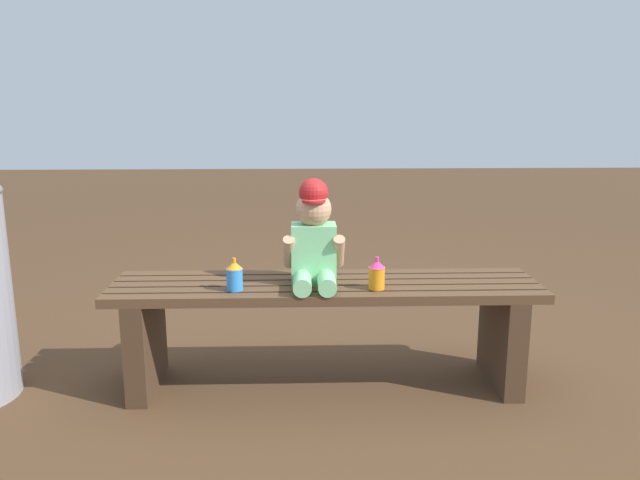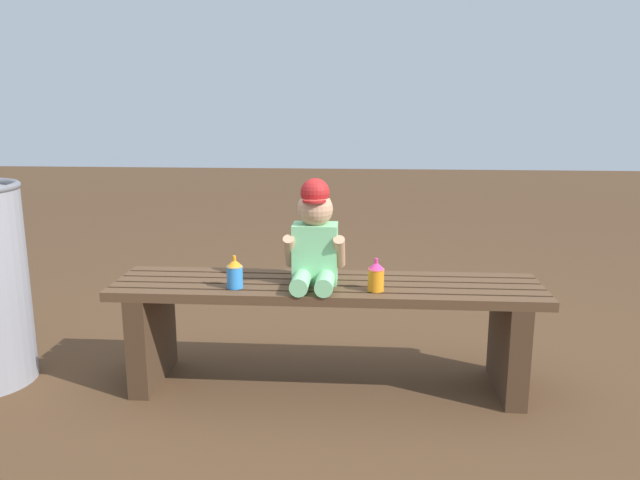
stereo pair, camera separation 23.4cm
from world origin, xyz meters
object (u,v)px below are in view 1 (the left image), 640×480
object	(u,v)px
park_bench	(325,316)
sippy_cup_left	(234,275)
sippy_cup_right	(377,274)
child_figure	(314,239)

from	to	relation	value
park_bench	sippy_cup_left	world-z (taller)	sippy_cup_left
sippy_cup_right	child_figure	bearing A→B (deg)	161.22
park_bench	child_figure	bearing A→B (deg)	-163.81
sippy_cup_left	sippy_cup_right	bearing A→B (deg)	0.00
park_bench	child_figure	xyz separation A→B (m)	(-0.05, -0.01, 0.31)
child_figure	sippy_cup_right	world-z (taller)	child_figure
park_bench	child_figure	distance (m)	0.32
park_bench	sippy_cup_right	distance (m)	0.29
park_bench	child_figure	world-z (taller)	child_figure
park_bench	sippy_cup_left	distance (m)	0.40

